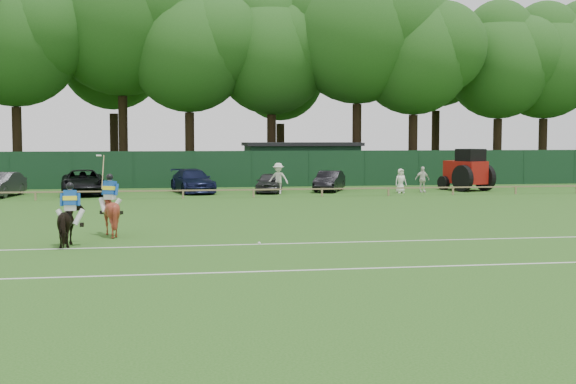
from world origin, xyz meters
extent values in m
plane|color=#1E4C14|center=(0.00, 0.00, 0.00)|extent=(160.00, 160.00, 0.00)
imported|color=black|center=(-7.10, -0.38, 0.72)|extent=(0.82, 1.72, 1.44)
imported|color=maroon|center=(-6.01, 2.01, 0.81)|extent=(1.85, 1.92, 1.62)
imported|color=#323234|center=(-13.35, 20.99, 0.71)|extent=(2.25, 4.48, 1.41)
imported|color=black|center=(-8.81, 21.63, 0.75)|extent=(3.06, 5.62, 1.50)
imported|color=#111635|center=(-2.28, 22.28, 0.72)|extent=(2.94, 5.28, 1.45)
imported|color=#313133|center=(2.40, 21.55, 0.62)|extent=(2.28, 3.91, 1.25)
imported|color=black|center=(6.35, 22.11, 0.65)|extent=(2.84, 4.17, 1.30)
imported|color=silver|center=(2.83, 20.54, 0.94)|extent=(1.37, 1.04, 1.88)
imported|color=white|center=(11.90, 20.33, 0.81)|extent=(0.98, 0.48, 1.61)
imported|color=white|center=(10.35, 19.87, 0.76)|extent=(0.80, 0.58, 1.51)
cube|color=silver|center=(-7.10, -0.38, 1.23)|extent=(0.37, 0.27, 0.18)
cube|color=#174BAC|center=(-7.10, -0.38, 1.55)|extent=(0.41, 0.31, 0.51)
cube|color=yellow|center=(-7.10, -0.38, 1.53)|extent=(0.44, 0.30, 0.18)
sphere|color=black|center=(-7.10, -0.38, 1.92)|extent=(0.25, 0.25, 0.25)
cylinder|color=silver|center=(-6.84, -0.42, 0.93)|extent=(0.42, 0.34, 0.59)
cylinder|color=silver|center=(-7.36, -0.44, 0.93)|extent=(0.42, 0.33, 0.59)
cube|color=silver|center=(-6.01, 2.01, 1.38)|extent=(0.44, 0.40, 0.18)
cube|color=#174BAC|center=(-6.01, 2.01, 1.70)|extent=(0.50, 0.46, 0.51)
cube|color=yellow|center=(-6.01, 2.01, 1.68)|extent=(0.51, 0.46, 0.18)
sphere|color=black|center=(-6.01, 2.01, 2.07)|extent=(0.25, 0.25, 0.25)
cylinder|color=silver|center=(-5.81, 1.84, 1.08)|extent=(0.48, 0.26, 0.59)
cylinder|color=silver|center=(-6.26, 2.09, 1.08)|extent=(0.37, 0.47, 0.59)
cylinder|color=tan|center=(-6.25, 2.19, 2.25)|extent=(0.09, 0.64, 1.17)
sphere|color=silver|center=(-1.12, -1.01, 0.04)|extent=(0.09, 0.09, 0.09)
cube|color=silver|center=(0.00, -6.00, 0.01)|extent=(60.00, 0.10, 0.01)
cube|color=silver|center=(0.00, -1.00, 0.01)|extent=(60.00, 0.10, 0.01)
cube|color=#997F5B|center=(0.00, 18.00, 0.45)|extent=(62.00, 0.08, 0.08)
cube|color=#14351E|center=(0.00, 27.00, 1.25)|extent=(92.00, 0.04, 2.50)
cube|color=#14331E|center=(6.00, 30.00, 1.40)|extent=(8.00, 4.00, 2.80)
cube|color=black|center=(6.00, 30.00, 2.92)|extent=(8.40, 4.40, 0.24)
cube|color=maroon|center=(15.21, 21.50, 1.18)|extent=(2.29, 3.03, 1.46)
cube|color=black|center=(15.37, 21.08, 2.19)|extent=(1.76, 1.83, 1.01)
cylinder|color=black|center=(14.58, 20.44, 0.84)|extent=(0.89, 1.70, 1.68)
cylinder|color=black|center=(16.38, 21.09, 0.84)|extent=(0.89, 1.70, 1.68)
cylinder|color=black|center=(14.04, 22.27, 0.45)|extent=(0.62, 0.96, 0.90)
cylinder|color=black|center=(15.62, 22.84, 0.45)|extent=(0.62, 0.96, 0.90)
camera|label=1|loc=(-4.26, -25.57, 3.51)|focal=48.00mm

